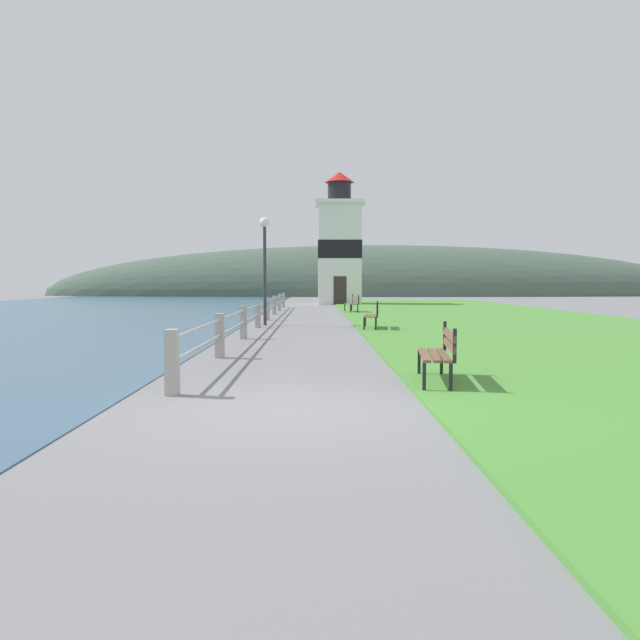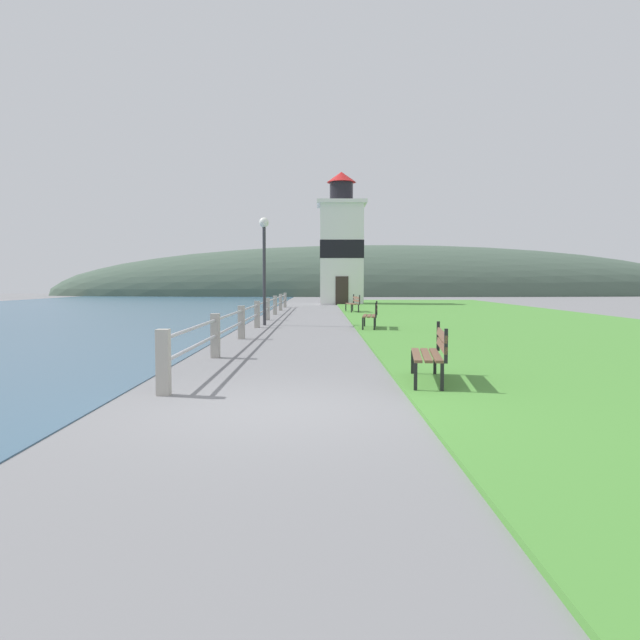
% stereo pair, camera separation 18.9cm
% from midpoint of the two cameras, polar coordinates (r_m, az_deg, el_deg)
% --- Properties ---
extents(ground_plane, '(160.00, 160.00, 0.00)m').
position_cam_midpoint_polar(ground_plane, '(7.87, -3.76, -8.18)').
color(ground_plane, slate).
extents(grass_verge, '(12.00, 55.54, 0.06)m').
position_cam_midpoint_polar(grass_verge, '(27.25, 15.12, 0.08)').
color(grass_verge, '#4C8E38').
rests_on(grass_verge, ground_plane).
extents(seawall_railing, '(0.18, 30.65, 0.93)m').
position_cam_midpoint_polar(seawall_railing, '(24.05, -5.45, 0.97)').
color(seawall_railing, '#A8A399').
rests_on(seawall_railing, ground_plane).
extents(park_bench_near, '(0.67, 1.72, 0.94)m').
position_cam_midpoint_polar(park_bench_near, '(9.76, 10.34, -2.78)').
color(park_bench_near, brown).
rests_on(park_bench_near, ground_plane).
extents(park_bench_midway, '(0.65, 1.72, 0.94)m').
position_cam_midpoint_polar(park_bench_midway, '(20.82, 4.61, 0.57)').
color(park_bench_midway, brown).
rests_on(park_bench_midway, ground_plane).
extents(park_bench_far, '(0.68, 1.77, 0.94)m').
position_cam_midpoint_polar(park_bench_far, '(32.41, 2.85, 1.61)').
color(park_bench_far, brown).
rests_on(park_bench_far, ground_plane).
extents(lighthouse, '(3.51, 3.51, 9.49)m').
position_cam_midpoint_polar(lighthouse, '(45.29, 1.66, 6.70)').
color(lighthouse, white).
rests_on(lighthouse, ground_plane).
extents(lamp_post, '(0.36, 0.36, 3.96)m').
position_cam_midpoint_polar(lamp_post, '(23.10, -5.31, 6.31)').
color(lamp_post, '#333338').
rests_on(lamp_post, ground_plane).
extents(distant_hillside, '(80.00, 16.00, 12.00)m').
position_cam_midpoint_polar(distant_hillside, '(75.12, 5.35, 2.25)').
color(distant_hillside, '#475B4C').
rests_on(distant_hillside, ground_plane).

